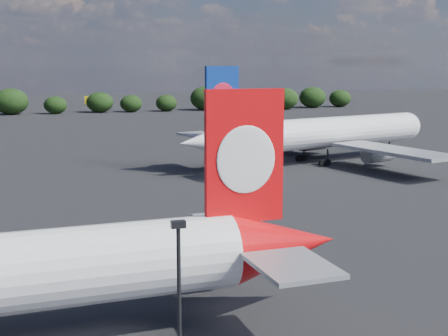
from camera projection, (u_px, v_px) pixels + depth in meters
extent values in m
plane|color=black|center=(51.00, 173.00, 98.84)|extent=(500.00, 500.00, 0.00)
cone|color=red|center=(284.00, 244.00, 43.08)|extent=(8.28, 5.61, 4.92)
cube|color=red|center=(244.00, 156.00, 41.05)|extent=(5.43, 0.98, 8.85)
ellipsoid|color=white|center=(246.00, 160.00, 40.80)|extent=(4.13, 0.57, 4.52)
ellipsoid|color=white|center=(243.00, 158.00, 41.35)|extent=(4.13, 0.57, 4.52)
cube|color=#909397|center=(292.00, 265.00, 37.34)|extent=(4.94, 6.28, 0.30)
cube|color=#909397|center=(230.00, 222.00, 47.39)|extent=(4.94, 6.28, 0.30)
cylinder|color=white|center=(325.00, 132.00, 107.94)|extent=(39.69, 16.84, 5.25)
sphere|color=white|center=(406.00, 126.00, 118.26)|extent=(6.57, 6.57, 5.25)
cone|color=white|center=(204.00, 142.00, 95.45)|extent=(9.58, 7.51, 5.25)
cube|color=navy|center=(222.00, 97.00, 95.94)|extent=(5.67, 2.21, 9.46)
ellipsoid|color=red|center=(223.00, 98.00, 95.71)|extent=(4.28, 1.51, 4.83)
ellipsoid|color=red|center=(221.00, 98.00, 96.24)|extent=(4.28, 1.51, 4.83)
cube|color=#909397|center=(236.00, 142.00, 91.61)|extent=(6.38, 7.42, 0.32)
cube|color=#909397|center=(198.00, 134.00, 101.31)|extent=(6.38, 7.42, 0.32)
cube|color=#909397|center=(393.00, 151.00, 97.85)|extent=(12.74, 22.09, 0.58)
cube|color=#909397|center=(287.00, 134.00, 120.77)|extent=(12.74, 22.09, 0.58)
cylinder|color=#909397|center=(378.00, 154.00, 103.58)|extent=(5.86, 4.26, 2.84)
cube|color=#909397|center=(378.00, 150.00, 103.45)|extent=(2.30, 0.99, 1.26)
cylinder|color=#909397|center=(313.00, 143.00, 117.68)|extent=(5.86, 4.26, 2.84)
cube|color=#909397|center=(313.00, 139.00, 117.56)|extent=(2.30, 0.99, 1.26)
cylinder|color=black|center=(328.00, 157.00, 104.83)|extent=(0.37, 0.37, 2.63)
cylinder|color=black|center=(327.00, 163.00, 105.00)|extent=(1.24, 0.79, 1.16)
cylinder|color=black|center=(322.00, 163.00, 104.40)|extent=(1.24, 0.79, 1.16)
cylinder|color=black|center=(304.00, 152.00, 110.12)|extent=(0.37, 0.37, 2.63)
cylinder|color=black|center=(304.00, 158.00, 110.29)|extent=(1.24, 0.79, 1.16)
cylinder|color=black|center=(299.00, 158.00, 109.69)|extent=(1.24, 0.79, 1.16)
cylinder|color=black|center=(389.00, 147.00, 116.72)|extent=(0.32, 0.32, 2.63)
cylinder|color=black|center=(389.00, 153.00, 116.90)|extent=(1.01, 0.63, 0.95)
cube|color=black|center=(178.00, 224.00, 23.27)|extent=(0.55, 0.30, 0.28)
cube|color=#125D19|center=(0.00, 105.00, 204.62)|extent=(6.00, 0.30, 2.60)
cylinder|color=gray|center=(8.00, 112.00, 205.60)|extent=(0.20, 0.20, 2.00)
cube|color=gold|center=(92.00, 100.00, 217.57)|extent=(5.00, 0.30, 3.00)
cylinder|color=gray|center=(92.00, 108.00, 218.04)|extent=(0.30, 0.30, 2.50)
ellipsoid|color=black|center=(11.00, 101.00, 205.89)|extent=(11.29, 9.55, 8.68)
ellipsoid|color=black|center=(55.00, 105.00, 209.08)|extent=(7.68, 6.50, 5.91)
ellipsoid|color=black|center=(100.00, 102.00, 214.64)|extent=(9.18, 7.77, 7.06)
ellipsoid|color=black|center=(131.00, 104.00, 216.88)|extent=(7.67, 6.49, 5.90)
ellipsoid|color=black|center=(166.00, 103.00, 220.15)|extent=(7.59, 6.43, 5.84)
ellipsoid|color=black|center=(206.00, 98.00, 224.95)|extent=(11.18, 9.46, 8.60)
ellipsoid|color=black|center=(244.00, 100.00, 225.95)|extent=(9.52, 8.06, 7.33)
ellipsoid|color=black|center=(285.00, 99.00, 228.93)|extent=(10.18, 8.61, 7.83)
ellipsoid|color=black|center=(313.00, 97.00, 236.83)|extent=(10.30, 8.72, 7.93)
ellipsoid|color=black|center=(340.00, 98.00, 241.18)|extent=(8.60, 7.28, 6.62)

